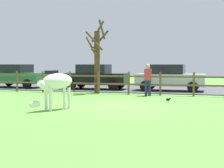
% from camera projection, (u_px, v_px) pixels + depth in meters
% --- Properties ---
extents(ground_plane, '(60.00, 60.00, 0.00)m').
position_uv_depth(ground_plane, '(118.00, 107.00, 12.66)').
color(ground_plane, '#549338').
extents(parking_asphalt, '(28.00, 7.40, 0.05)m').
position_uv_depth(parking_asphalt, '(155.00, 88.00, 21.58)').
color(parking_asphalt, '#47474C').
rests_on(parking_asphalt, ground_plane).
extents(paddock_fence, '(20.56, 0.11, 1.22)m').
position_uv_depth(paddock_fence, '(129.00, 82.00, 17.63)').
color(paddock_fence, brown).
rests_on(paddock_fence, ground_plane).
extents(bare_tree, '(1.19, 1.22, 4.09)m').
position_uv_depth(bare_tree, '(97.00, 58.00, 18.39)').
color(bare_tree, '#513A23').
rests_on(bare_tree, ground_plane).
extents(zebra, '(1.18, 1.74, 1.41)m').
position_uv_depth(zebra, '(56.00, 84.00, 11.69)').
color(zebra, white).
rests_on(zebra, ground_plane).
extents(crow_on_grass, '(0.22, 0.10, 0.20)m').
position_uv_depth(crow_on_grass, '(168.00, 99.00, 14.02)').
color(crow_on_grass, black).
rests_on(crow_on_grass, ground_plane).
extents(parked_car_green, '(4.11, 2.11, 1.56)m').
position_uv_depth(parked_car_green, '(17.00, 76.00, 22.29)').
color(parked_car_green, '#236B38').
rests_on(parked_car_green, parking_asphalt).
extents(parked_car_silver, '(4.05, 1.97, 1.56)m').
position_uv_depth(parked_car_silver, '(170.00, 77.00, 19.49)').
color(parked_car_silver, '#B7BABF').
rests_on(parked_car_silver, parking_asphalt).
extents(parked_car_black, '(4.01, 1.90, 1.56)m').
position_uv_depth(parked_car_black, '(96.00, 76.00, 20.82)').
color(parked_car_black, black).
rests_on(parked_car_black, parking_asphalt).
extents(visitor_near_fence, '(0.38, 0.26, 1.64)m').
position_uv_depth(visitor_near_fence, '(148.00, 78.00, 16.76)').
color(visitor_near_fence, '#232847').
rests_on(visitor_near_fence, ground_plane).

